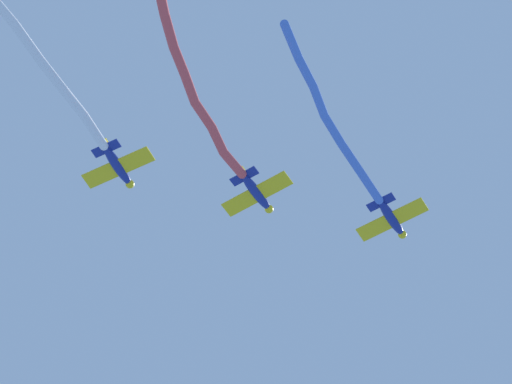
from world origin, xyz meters
TOP-DOWN VIEW (x-y plane):
  - airplane_lead at (2.14, -3.03)m, footprint 4.89×6.50m
  - smoke_trail_lead at (13.02, -1.31)m, footprint 17.81×4.24m
  - airplane_left_wing at (11.52, -10.37)m, footprint 4.88×6.49m
  - smoke_trail_left_wing at (23.98, -6.84)m, footprint 20.43×9.12m
  - airplane_right_wing at (20.91, -17.71)m, footprint 4.96×6.52m
  - smoke_trail_right_wing at (35.44, -14.59)m, footprint 25.49×5.58m

SIDE VIEW (x-z plane):
  - smoke_trail_left_wing at x=23.98m, z-range 77.21..79.31m
  - smoke_trail_right_wing at x=35.44m, z-range 77.67..79.21m
  - airplane_lead at x=2.14m, z-range 77.75..79.36m
  - airplane_left_wing at x=11.52m, z-range 78.00..79.61m
  - airplane_right_wing at x=20.91m, z-range 78.25..79.86m
  - smoke_trail_lead at x=13.02m, z-range 78.23..81.02m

